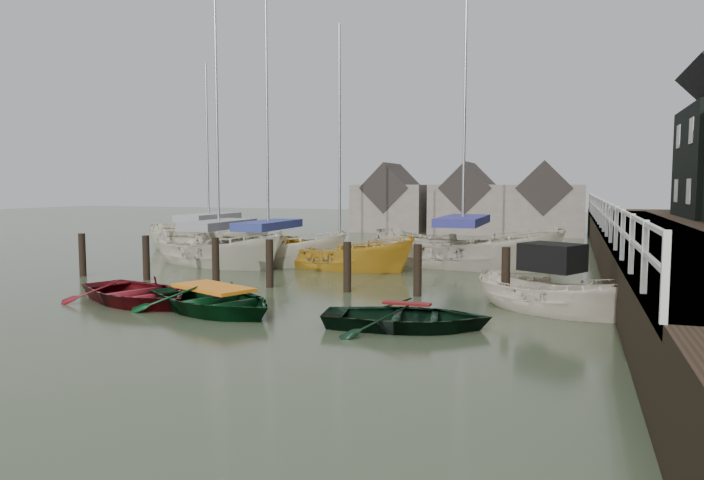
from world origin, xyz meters
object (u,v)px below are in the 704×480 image
at_px(rowboat_red, 137,303).
at_px(sailboat_e, 209,249).
at_px(sailboat_b, 269,262).
at_px(sailboat_a, 220,263).
at_px(motorboat, 550,307).
at_px(rowboat_dkgreen, 407,328).
at_px(sailboat_d, 462,265).
at_px(sailboat_c, 340,268).
at_px(rowboat_green, 214,312).

relative_size(rowboat_red, sailboat_e, 0.40).
bearing_deg(sailboat_b, sailboat_a, 117.95).
bearing_deg(motorboat, sailboat_b, 89.12).
relative_size(rowboat_dkgreen, sailboat_d, 0.26).
bearing_deg(rowboat_red, sailboat_c, 5.99).
bearing_deg(sailboat_d, rowboat_green, 170.25).
height_order(rowboat_dkgreen, sailboat_d, sailboat_d).
distance_m(rowboat_green, sailboat_b, 9.03).
distance_m(motorboat, sailboat_d, 8.36).
height_order(rowboat_green, sailboat_a, sailboat_a).
xyz_separation_m(sailboat_b, sailboat_c, (2.95, -0.22, -0.06)).
distance_m(sailboat_c, sailboat_d, 4.52).
xyz_separation_m(motorboat, sailboat_e, (-15.16, 9.43, -0.05)).
bearing_deg(sailboat_e, rowboat_dkgreen, -129.01).
height_order(rowboat_dkgreen, sailboat_e, sailboat_e).
xyz_separation_m(rowboat_red, sailboat_b, (-0.51, 8.25, 0.07)).
bearing_deg(sailboat_b, rowboat_green, -159.70).
relative_size(rowboat_red, rowboat_green, 0.98).
bearing_deg(rowboat_red, rowboat_dkgreen, -70.57).
bearing_deg(rowboat_red, rowboat_green, -73.98).
bearing_deg(rowboat_green, motorboat, -46.78).
relative_size(rowboat_dkgreen, sailboat_c, 0.36).
distance_m(sailboat_b, sailboat_c, 2.96).
height_order(rowboat_dkgreen, sailboat_c, sailboat_c).
bearing_deg(motorboat, sailboat_e, 87.04).
bearing_deg(rowboat_red, sailboat_a, 39.00).
relative_size(sailboat_a, sailboat_c, 1.13).
bearing_deg(sailboat_e, sailboat_a, -138.33).
bearing_deg(sailboat_b, sailboat_c, -92.78).
xyz_separation_m(rowboat_dkgreen, sailboat_e, (-12.39, 12.18, 0.06)).
height_order(rowboat_red, sailboat_d, sailboat_d).
relative_size(rowboat_dkgreen, motorboat, 0.84).
distance_m(motorboat, sailboat_a, 13.06).
height_order(rowboat_red, sailboat_b, sailboat_b).
distance_m(rowboat_red, rowboat_dkgreen, 7.12).
relative_size(rowboat_green, rowboat_dkgreen, 1.14).
distance_m(rowboat_red, motorboat, 10.14).
height_order(sailboat_a, sailboat_b, sailboat_b).
relative_size(sailboat_d, sailboat_e, 1.40).
height_order(rowboat_dkgreen, motorboat, motorboat).
distance_m(sailboat_c, sailboat_e, 8.58).
bearing_deg(sailboat_a, sailboat_e, 55.22).
distance_m(rowboat_green, sailboat_a, 8.97).
distance_m(motorboat, sailboat_b, 11.96).
height_order(motorboat, sailboat_e, sailboat_e).
relative_size(motorboat, sailboat_e, 0.43).
relative_size(sailboat_a, sailboat_e, 1.13).
height_order(rowboat_green, sailboat_d, sailboat_d).
xyz_separation_m(rowboat_green, sailboat_d, (4.13, 10.26, 0.06)).
height_order(rowboat_green, sailboat_e, sailboat_e).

